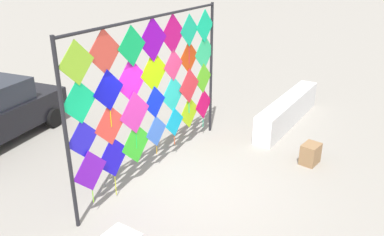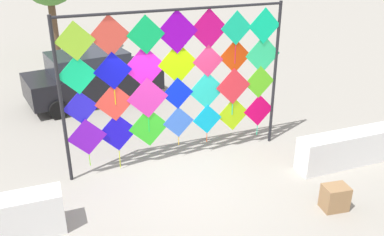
% 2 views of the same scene
% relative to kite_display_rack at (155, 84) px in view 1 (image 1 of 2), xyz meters
% --- Properties ---
extents(ground, '(120.00, 120.00, 0.00)m').
position_rel_kite_display_rack_xyz_m(ground, '(-0.22, -1.17, -2.00)').
color(ground, '#9E998E').
extents(plaza_ledge_right, '(3.64, 0.49, 0.76)m').
position_rel_kite_display_rack_xyz_m(plaza_ledge_right, '(4.02, -1.54, -1.62)').
color(plaza_ledge_right, white).
rests_on(plaza_ledge_right, ground).
extents(kite_display_rack, '(4.91, 0.16, 3.40)m').
position_rel_kite_display_rack_xyz_m(kite_display_rack, '(0.00, 0.00, 0.00)').
color(kite_display_rack, '#232328').
rests_on(kite_display_rack, ground).
extents(cardboard_box_large, '(0.50, 0.40, 0.48)m').
position_rel_kite_display_rack_xyz_m(cardboard_box_large, '(2.07, -2.82, -1.76)').
color(cardboard_box_large, '#9E754C').
rests_on(cardboard_box_large, ground).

